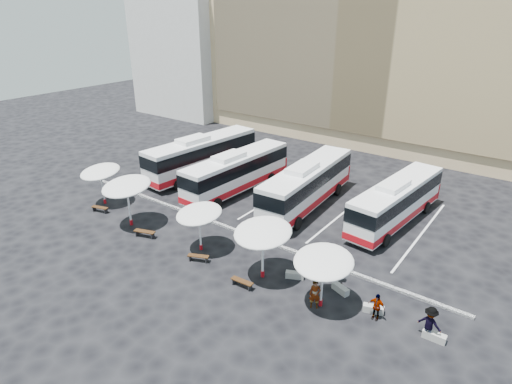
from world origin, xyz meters
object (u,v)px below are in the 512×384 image
Objects in this scene: bus_1 at (237,171)px; passenger_1 at (339,271)px; bus_2 at (307,184)px; sunshade_3 at (263,233)px; passenger_3 at (430,323)px; wood_bench_1 at (145,232)px; bus_3 at (397,201)px; wood_bench_2 at (198,257)px; conc_bench_3 at (434,336)px; passenger_2 at (376,307)px; passenger_0 at (315,294)px; sunshade_4 at (324,262)px; wood_bench_3 at (242,282)px; bus_0 at (202,154)px; conc_bench_2 at (373,309)px; conc_bench_0 at (295,275)px; conc_bench_1 at (340,289)px; sunshade_1 at (126,186)px; sunshade_2 at (199,214)px; wood_bench_0 at (100,208)px; sunshade_0 at (100,172)px.

bus_1 is 15.02m from passenger_1.
bus_2 is 3.19× the size of sunshade_3.
wood_bench_1 is at bearing 10.47° from passenger_3.
bus_3 is 8.02× the size of wood_bench_2.
conc_bench_3 is 0.72× the size of passenger_2.
sunshade_4 is at bearing 26.36° from passenger_0.
wood_bench_1 is at bearing 176.65° from wood_bench_3.
conc_bench_2 is at bearing -18.98° from bus_0.
conc_bench_1 is (2.81, 0.38, 0.00)m from conc_bench_0.
bus_1 is 20.75m from passenger_3.
wood_bench_3 is at bearing -167.89° from conc_bench_3.
passenger_1 is (15.63, 2.62, -2.34)m from sunshade_1.
passenger_1 is (-0.20, 2.56, -2.04)m from sunshade_4.
bus_3 is 11.62m from passenger_2.
sunshade_2 is (-2.23, -10.07, 0.74)m from bus_2.
conc_bench_3 is at bearing -16.47° from bus_0.
bus_2 is 3.17× the size of sunshade_1.
bus_2 reaches higher than passenger_3.
sunshade_2 is at bearing 177.33° from sunshade_4.
passenger_2 reaches higher than wood_bench_0.
sunshade_3 is at bearing 139.61° from passenger_0.
conc_bench_1 is at bearing 1.79° from sunshade_0.
sunshade_4 is (18.65, -10.82, 0.83)m from bus_0.
bus_2 is 10.52m from passenger_1.
bus_0 is 7.28× the size of passenger_0.
bus_0 reaches higher than passenger_1.
conc_bench_0 is at bearing 10.35° from wood_bench_1.
wood_bench_1 is (-9.46, -1.01, -2.66)m from sunshade_3.
bus_2 reaches higher than conc_bench_3.
bus_2 is 13.82m from sunshade_1.
conc_bench_2 is at bearing 1.13° from passenger_3.
passenger_2 is at bearing -6.61° from conc_bench_0.
bus_2 is 3.54× the size of sunshade_0.
sunshade_0 is 3.11× the size of conc_bench_1.
bus_3 is 7.32× the size of passenger_1.
passenger_3 is at bearing 4.87° from wood_bench_1.
wood_bench_3 is at bearing 17.87° from passenger_3.
passenger_2 is 2.62m from passenger_3.
wood_bench_0 is (-19.54, -0.13, -2.48)m from sunshade_4.
conc_bench_0 is at bearing 7.79° from sunshade_2.
sunshade_3 reaches higher than wood_bench_0.
conc_bench_0 is at bearing 174.06° from passenger_2.
bus_1 reaches higher than conc_bench_1.
conc_bench_3 is (5.95, -10.93, -1.58)m from bus_3.
sunshade_0 is 3.13× the size of conc_bench_0.
sunshade_0 is at bearing -179.13° from conc_bench_0.
wood_bench_0 is at bearing 40.12° from passenger_1.
bus_2 is 13.45m from conc_bench_2.
conc_bench_1 is at bearing 172.03° from conc_bench_3.
wood_bench_1 is at bearing -130.77° from bus_3.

